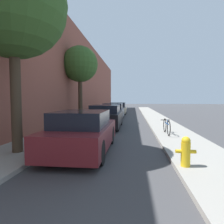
{
  "coord_description": "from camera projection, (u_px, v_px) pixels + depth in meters",
  "views": [
    {
      "loc": [
        0.85,
        0.98,
        1.79
      ],
      "look_at": [
        -0.27,
        11.13,
        1.11
      ],
      "focal_mm": 31.24,
      "sensor_mm": 36.0,
      "label": 1
    }
  ],
  "objects": [
    {
      "name": "sidewalk_left",
      "position": [
        86.0,
        121.0,
        15.42
      ],
      "size": [
        2.0,
        52.0,
        0.12
      ],
      "color": "gray",
      "rests_on": "ground"
    },
    {
      "name": "street_tree_near",
      "position": [
        13.0,
        5.0,
        5.9
      ],
      "size": [
        3.27,
        3.27,
        6.2
      ],
      "color": "#423323",
      "rests_on": "sidewalk_left"
    },
    {
      "name": "bicycle",
      "position": [
        167.0,
        126.0,
        9.34
      ],
      "size": [
        0.44,
        1.72,
        0.7
      ],
      "rotation": [
        0.0,
        0.0,
        0.02
      ],
      "color": "black",
      "rests_on": "sidewalk_right"
    },
    {
      "name": "fire_hydrant",
      "position": [
        186.0,
        151.0,
        4.82
      ],
      "size": [
        0.49,
        0.23,
        0.75
      ],
      "color": "gold",
      "rests_on": "sidewalk_right"
    },
    {
      "name": "building_facade_left",
      "position": [
        69.0,
        72.0,
        15.32
      ],
      "size": [
        0.7,
        52.0,
        7.85
      ],
      "color": "brown",
      "rests_on": "ground"
    },
    {
      "name": "sidewalk_right",
      "position": [
        160.0,
        122.0,
        14.79
      ],
      "size": [
        2.0,
        52.0,
        0.12
      ],
      "color": "gray",
      "rests_on": "ground"
    },
    {
      "name": "parked_car_maroon",
      "position": [
        83.0,
        132.0,
        6.57
      ],
      "size": [
        1.8,
        4.13,
        1.4
      ],
      "color": "black",
      "rests_on": "ground"
    },
    {
      "name": "street_tree_far",
      "position": [
        80.0,
        65.0,
        14.2
      ],
      "size": [
        2.6,
        2.6,
        5.53
      ],
      "color": "#423323",
      "rests_on": "sidewalk_left"
    },
    {
      "name": "parked_car_black",
      "position": [
        106.0,
        117.0,
        12.23
      ],
      "size": [
        1.86,
        4.3,
        1.43
      ],
      "color": "black",
      "rests_on": "ground"
    },
    {
      "name": "ground_plane",
      "position": [
        122.0,
        122.0,
        15.11
      ],
      "size": [
        120.0,
        120.0,
        0.0
      ],
      "primitive_type": "plane",
      "color": "#3D3D3F"
    },
    {
      "name": "parked_car_grey",
      "position": [
        113.0,
        111.0,
        17.97
      ],
      "size": [
        1.86,
        4.37,
        1.41
      ],
      "color": "black",
      "rests_on": "ground"
    },
    {
      "name": "parked_car_champagne",
      "position": [
        118.0,
        109.0,
        23.44
      ],
      "size": [
        1.89,
        4.03,
        1.4
      ],
      "color": "black",
      "rests_on": "ground"
    }
  ]
}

